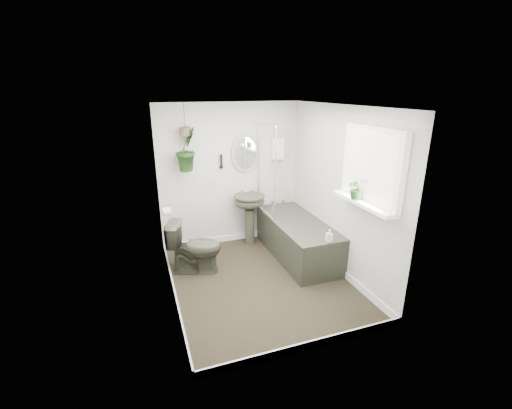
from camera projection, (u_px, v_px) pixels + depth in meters
name	position (u px, v px, depth m)	size (l,w,h in m)	color
floor	(260.00, 281.00, 4.68)	(2.30, 2.80, 0.02)	black
ceiling	(260.00, 105.00, 3.93)	(2.30, 2.80, 0.02)	white
wall_back	(230.00, 175.00, 5.56)	(2.30, 0.02, 2.30)	silver
wall_front	(314.00, 247.00, 3.05)	(2.30, 0.02, 2.30)	silver
wall_left	(166.00, 211.00, 3.94)	(0.02, 2.80, 2.30)	silver
wall_right	(339.00, 192.00, 4.67)	(0.02, 2.80, 2.30)	silver
skirting	(260.00, 277.00, 4.66)	(2.30, 2.80, 0.10)	white
bathtub	(297.00, 238.00, 5.28)	(0.72, 1.72, 0.58)	#323428
bath_screen	(266.00, 171.00, 5.30)	(0.04, 0.72, 1.40)	silver
shower_box	(278.00, 149.00, 5.63)	(0.20, 0.10, 0.35)	white
oval_mirror	(245.00, 153.00, 5.49)	(0.46, 0.03, 0.62)	tan
wall_sconce	(221.00, 161.00, 5.39)	(0.04, 0.04, 0.22)	black
toilet_roll_holder	(167.00, 211.00, 4.66)	(0.11, 0.11, 0.11)	white
window_recess	(372.00, 167.00, 3.87)	(0.08, 1.00, 0.90)	white
window_sill	(363.00, 203.00, 3.98)	(0.18, 1.00, 0.04)	white
window_blinds	(368.00, 167.00, 3.85)	(0.01, 0.86, 0.76)	white
toilet	(195.00, 247.00, 4.81)	(0.42, 0.73, 0.75)	#323428
pedestal_sink	(250.00, 220.00, 5.67)	(0.50, 0.42, 0.85)	#323428
sill_plant	(357.00, 188.00, 4.01)	(0.24, 0.20, 0.26)	black
hanging_plant	(186.00, 149.00, 5.04)	(0.35, 0.28, 0.64)	black
soap_bottle	(329.00, 235.00, 4.48)	(0.08, 0.08, 0.17)	black
hanging_pot	(185.00, 131.00, 4.96)	(0.16, 0.16, 0.12)	#4B4229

